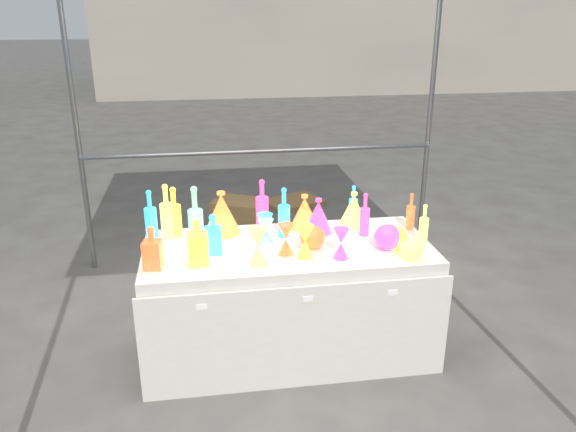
{
  "coord_description": "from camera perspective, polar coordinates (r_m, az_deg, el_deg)",
  "views": [
    {
      "loc": [
        -0.49,
        -3.2,
        2.16
      ],
      "look_at": [
        0.0,
        0.0,
        0.95
      ],
      "focal_mm": 35.0,
      "sensor_mm": 36.0,
      "label": 1
    }
  ],
  "objects": [
    {
      "name": "lampshade_0",
      "position": [
        3.7,
        -6.75,
        0.35
      ],
      "size": [
        0.28,
        0.28,
        0.29
      ],
      "primitive_type": null,
      "rotation": [
        0.0,
        0.0,
        0.16
      ],
      "color": "yellow",
      "rests_on": "display_table"
    },
    {
      "name": "hourglass_1",
      "position": [
        3.34,
        5.41,
        -2.78
      ],
      "size": [
        0.13,
        0.13,
        0.19
      ],
      "primitive_type": null,
      "rotation": [
        0.0,
        0.0,
        -0.41
      ],
      "color": "#1A4B98",
      "rests_on": "display_table"
    },
    {
      "name": "hourglass_3",
      "position": [
        3.46,
        -2.26,
        -1.83
      ],
      "size": [
        0.11,
        0.11,
        0.19
      ],
      "primitive_type": null,
      "rotation": [
        0.0,
        0.0,
        0.1
      ],
      "color": "#AF2381",
      "rests_on": "display_table"
    },
    {
      "name": "bottle_10",
      "position": [
        3.68,
        7.81,
        0.17
      ],
      "size": [
        0.08,
        0.08,
        0.29
      ],
      "primitive_type": null,
      "rotation": [
        0.0,
        0.0,
        -0.17
      ],
      "color": "#1A4B98",
      "rests_on": "display_table"
    },
    {
      "name": "globe_3",
      "position": [
        3.51,
        10.13,
        -2.27
      ],
      "size": [
        0.23,
        0.23,
        0.14
      ],
      "primitive_type": null,
      "rotation": [
        0.0,
        0.0,
        -0.41
      ],
      "color": "#1A4B98",
      "rests_on": "display_table"
    },
    {
      "name": "lampshade_2",
      "position": [
        3.72,
        3.1,
        0.08
      ],
      "size": [
        0.25,
        0.25,
        0.23
      ],
      "primitive_type": null,
      "rotation": [
        0.0,
        0.0,
        -0.38
      ],
      "color": "#1A4B98",
      "rests_on": "display_table"
    },
    {
      "name": "lampshade_3",
      "position": [
        3.84,
        6.68,
        0.71
      ],
      "size": [
        0.26,
        0.26,
        0.24
      ],
      "primitive_type": null,
      "rotation": [
        0.0,
        0.0,
        -0.34
      ],
      "color": "#136378",
      "rests_on": "display_table"
    },
    {
      "name": "hourglass_5",
      "position": [
        3.53,
        -2.35,
        -1.33
      ],
      "size": [
        0.1,
        0.1,
        0.2
      ],
      "primitive_type": null,
      "rotation": [
        0.0,
        0.0,
        0.0
      ],
      "color": "green",
      "rests_on": "display_table"
    },
    {
      "name": "bottle_5",
      "position": [
        3.43,
        -9.37,
        -0.3
      ],
      "size": [
        0.11,
        0.11,
        0.42
      ],
      "primitive_type": null,
      "rotation": [
        0.0,
        0.0,
        0.22
      ],
      "color": "#AF2381",
      "rests_on": "display_table"
    },
    {
      "name": "bottle_1",
      "position": [
        3.68,
        -13.8,
        0.12
      ],
      "size": [
        0.09,
        0.09,
        0.33
      ],
      "primitive_type": null,
      "rotation": [
        0.0,
        0.0,
        0.17
      ],
      "color": "green",
      "rests_on": "display_table"
    },
    {
      "name": "bottle_11",
      "position": [
        3.64,
        13.65,
        -0.73
      ],
      "size": [
        0.08,
        0.08,
        0.26
      ],
      "primitive_type": null,
      "rotation": [
        0.0,
        0.0,
        0.43
      ],
      "color": "#136378",
      "rests_on": "display_table"
    },
    {
      "name": "cardboard_box_flat",
      "position": [
        6.53,
        0.56,
        1.42
      ],
      "size": [
        0.76,
        0.67,
        0.05
      ],
      "primitive_type": "cube",
      "rotation": [
        0.0,
        0.0,
        0.43
      ],
      "color": "#997445",
      "rests_on": "ground"
    },
    {
      "name": "bottle_9",
      "position": [
        3.84,
        12.36,
        0.49
      ],
      "size": [
        0.06,
        0.06,
        0.25
      ],
      "primitive_type": null,
      "rotation": [
        0.0,
        0.0,
        0.06
      ],
      "color": "orange",
      "rests_on": "display_table"
    },
    {
      "name": "ground",
      "position": [
        3.89,
        0.0,
        -13.22
      ],
      "size": [
        80.0,
        80.0,
        0.0
      ],
      "primitive_type": "plane",
      "color": "slate",
      "rests_on": "ground"
    },
    {
      "name": "bottle_4",
      "position": [
        3.68,
        -12.22,
        0.5
      ],
      "size": [
        0.1,
        0.1,
        0.36
      ],
      "primitive_type": null,
      "rotation": [
        0.0,
        0.0,
        -0.2
      ],
      "color": "#136378",
      "rests_on": "display_table"
    },
    {
      "name": "decanter_1",
      "position": [
        3.28,
        -13.64,
        -3.13
      ],
      "size": [
        0.12,
        0.12,
        0.26
      ],
      "primitive_type": null,
      "rotation": [
        0.0,
        0.0,
        -0.16
      ],
      "color": "orange",
      "rests_on": "display_table"
    },
    {
      "name": "globe_1",
      "position": [
        3.41,
        12.48,
        -3.39
      ],
      "size": [
        0.17,
        0.17,
        0.12
      ],
      "primitive_type": null,
      "rotation": [
        0.0,
        0.0,
        0.16
      ],
      "color": "#136378",
      "rests_on": "display_table"
    },
    {
      "name": "cardboard_box_closed",
      "position": [
        5.66,
        -5.0,
        -0.09
      ],
      "size": [
        0.59,
        0.53,
        0.35
      ],
      "primitive_type": "cube",
      "rotation": [
        0.0,
        0.0,
        -0.43
      ],
      "color": "#997445",
      "rests_on": "ground"
    },
    {
      "name": "globe_2",
      "position": [
        3.48,
        2.48,
        -2.28
      ],
      "size": [
        0.21,
        0.21,
        0.13
      ],
      "primitive_type": null,
      "rotation": [
        0.0,
        0.0,
        -0.35
      ],
      "color": "orange",
      "rests_on": "display_table"
    },
    {
      "name": "hourglass_0",
      "position": [
        3.38,
        -0.22,
        -2.39
      ],
      "size": [
        0.1,
        0.1,
        0.19
      ],
      "primitive_type": null,
      "rotation": [
        0.0,
        0.0,
        -0.07
      ],
      "color": "orange",
      "rests_on": "display_table"
    },
    {
      "name": "decanter_2",
      "position": [
        3.41,
        -7.61,
        -1.8
      ],
      "size": [
        0.1,
        0.1,
        0.25
      ],
      "primitive_type": null,
      "rotation": [
        0.0,
        0.0,
        -0.04
      ],
      "color": "green",
      "rests_on": "display_table"
    },
    {
      "name": "bottle_8",
      "position": [
        3.88,
        6.65,
        1.19
      ],
      "size": [
        0.06,
        0.06,
        0.27
      ],
      "primitive_type": null,
      "rotation": [
        0.0,
        0.0,
        -0.0
      ],
      "color": "green",
      "rests_on": "display_table"
    },
    {
      "name": "globe_0",
      "position": [
        3.54,
        10.86,
        -2.29
      ],
      "size": [
        0.18,
        0.18,
        0.13
      ],
      "primitive_type": null,
      "rotation": [
        0.0,
        0.0,
        -0.16
      ],
      "color": "#E35515",
      "rests_on": "display_table"
    },
    {
      "name": "bottle_3",
      "position": [
        3.78,
        -2.64,
        1.3
      ],
      "size": [
        0.1,
        0.1,
        0.34
      ],
      "primitive_type": null,
      "rotation": [
        0.0,
        0.0,
        0.15
      ],
      "color": "#1A4B98",
      "rests_on": "display_table"
    },
    {
      "name": "display_table",
      "position": [
        3.69,
        0.02,
        -8.46
      ],
      "size": [
        1.84,
        0.83,
        0.75
      ],
      "color": "silver",
      "rests_on": "ground"
    },
    {
      "name": "bottle_7",
      "position": [
        3.62,
        -0.41,
        0.4
      ],
      "size": [
        0.1,
        0.1,
        0.33
      ],
      "primitive_type": null,
      "rotation": [
        0.0,
        0.0,
        -0.26
      ],
      "color": "green",
      "rests_on": "display_table"
    },
    {
      "name": "hourglass_4",
      "position": [
        3.34,
        1.74,
        -2.6
      ],
      "size": [
        0.1,
        0.1,
        0.2
      ],
      "primitive_type": null,
      "rotation": [
        0.0,
        0.0,
        0.03
      ],
      "color": "#E35515",
      "rests_on": "display_table"
    },
    {
      "name": "decanter_0",
      "position": [
        3.28,
        -9.16,
        -2.61
      ],
      "size": [
        0.12,
        0.12,
        0.28
      ],
      "primitive_type": null,
      "rotation": [
        0.0,
        0.0,
        0.03
      ],
      "color": "#E35515",
      "rests_on": "display_table"
    },
    {
      "name": "hourglass_2",
      "position": [
        3.24,
        -3.08,
        -3.12
      ],
      "size": [
        0.13,
        0.13,
        0.23
      ],
      "primitive_type": null,
      "rotation": [
        0.0,
        0.0,
        0.14
      ],
      "color": "#136378",
      "rests_on": "display_table"
    },
    {
      "name": "bottle_0",
      "position": [
        3.7,
        -11.48,
        0.44
      ],
      "size": [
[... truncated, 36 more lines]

